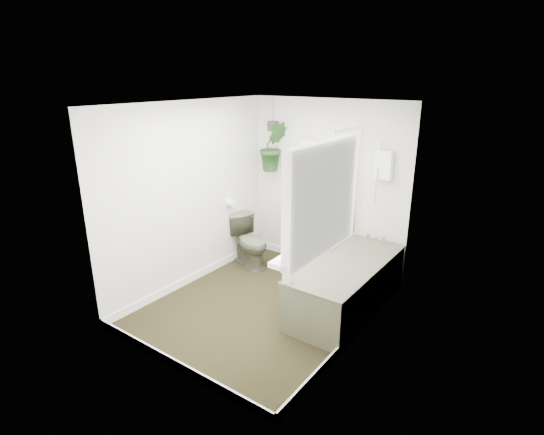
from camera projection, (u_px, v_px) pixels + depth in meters
The scene contains 22 objects.
floor at pixel (265, 306), 5.00m from camera, with size 2.30×2.80×0.02m, color black.
ceiling at pixel (263, 103), 4.25m from camera, with size 2.30×2.80×0.02m, color white.
wall_back at pixel (327, 186), 5.71m from camera, with size 2.30×0.02×2.30m, color beige.
wall_front at pixel (163, 255), 3.54m from camera, with size 2.30×0.02×2.30m, color beige.
wall_left at pixel (189, 196), 5.27m from camera, with size 0.02×2.80×2.30m, color beige.
wall_right at pixel (363, 235), 3.98m from camera, with size 0.02×2.80×2.30m, color beige.
skirting at pixel (265, 301), 4.98m from camera, with size 2.30×2.80×0.10m, color white.
bathtub at pixel (347, 286), 4.84m from camera, with size 0.72×1.72×0.58m, color #4D4E3A, non-canonical shape.
bath_screen at pixel (345, 189), 5.08m from camera, with size 0.04×0.72×1.40m, color silver, non-canonical shape.
shower_box at pixel (384, 165), 5.08m from camera, with size 0.20×0.10×0.35m, color white.
oval_mirror at pixel (308, 159), 5.72m from camera, with size 0.46×0.03×0.62m, color #C3B595.
wall_sconce at pixel (283, 163), 5.96m from camera, with size 0.04×0.04×0.22m, color black.
toilet_roll_holder at pixel (231, 203), 5.85m from camera, with size 0.11×0.11×0.11m, color white.
window_recess at pixel (321, 199), 3.32m from camera, with size 0.08×1.00×0.90m, color white.
window_sill at pixel (312, 247), 3.50m from camera, with size 0.18×1.00×0.04m, color white.
window_blinds at pixel (316, 198), 3.35m from camera, with size 0.01×0.86×0.76m, color white.
toilet at pixel (250, 241), 5.96m from camera, with size 0.40×0.70×0.71m, color #4D4E3A.
pedestal_sink at pixel (301, 234), 5.95m from camera, with size 0.53×0.45×0.90m, color #4D4E3A, non-canonical shape.
sill_plant at pixel (332, 223), 3.65m from camera, with size 0.21×0.18×0.23m, color black.
hanging_plant at pixel (273, 147), 5.82m from camera, with size 0.37×0.30×0.68m, color black.
soap_bottle at pixel (288, 274), 4.27m from camera, with size 0.08×0.09×0.19m, color black.
hanging_pot at pixel (273, 126), 5.73m from camera, with size 0.16×0.16×0.12m, color #2B2318.
Camera 1 is at (2.64, -3.52, 2.58)m, focal length 28.00 mm.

